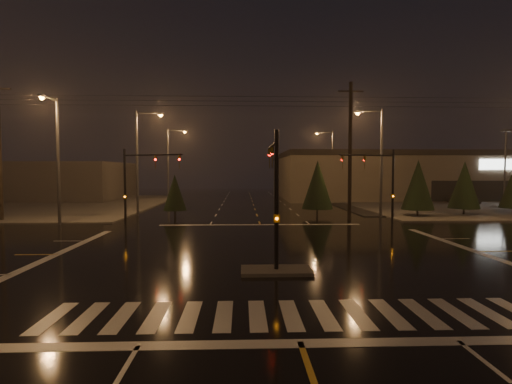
{
  "coord_description": "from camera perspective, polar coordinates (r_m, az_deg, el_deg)",
  "views": [
    {
      "loc": [
        -1.45,
        -20.65,
        4.28
      ],
      "look_at": [
        -0.59,
        3.85,
        3.0
      ],
      "focal_mm": 28.0,
      "sensor_mm": 36.0,
      "label": 1
    }
  ],
  "objects": [
    {
      "name": "ground",
      "position": [
        21.14,
        1.98,
        -8.7
      ],
      "size": [
        140.0,
        140.0,
        0.0
      ],
      "primitive_type": "plane",
      "color": "black",
      "rests_on": "ground"
    },
    {
      "name": "sidewalk_ne",
      "position": [
        59.77,
        29.75,
        -1.45
      ],
      "size": [
        36.0,
        36.0,
        0.12
      ],
      "primitive_type": "cube",
      "color": "#46443F",
      "rests_on": "ground"
    },
    {
      "name": "sidewalk_nw",
      "position": [
        58.29,
        -31.35,
        -1.6
      ],
      "size": [
        36.0,
        36.0,
        0.12
      ],
      "primitive_type": "cube",
      "color": "#46443F",
      "rests_on": "ground"
    },
    {
      "name": "median_island",
      "position": [
        17.23,
        2.93,
        -11.14
      ],
      "size": [
        3.0,
        1.6,
        0.15
      ],
      "primitive_type": "cube",
      "color": "#46443F",
      "rests_on": "ground"
    },
    {
      "name": "crosswalk",
      "position": [
        12.49,
        5.0,
        -17.04
      ],
      "size": [
        15.0,
        2.6,
        0.01
      ],
      "primitive_type": "cube",
      "color": "beige",
      "rests_on": "ground"
    },
    {
      "name": "stop_bar_near",
      "position": [
        10.65,
        6.4,
        -20.7
      ],
      "size": [
        16.0,
        0.5,
        0.01
      ],
      "primitive_type": "cube",
      "color": "beige",
      "rests_on": "ground"
    },
    {
      "name": "stop_bar_far",
      "position": [
        31.97,
        0.6,
        -4.69
      ],
      "size": [
        16.0,
        0.5,
        0.01
      ],
      "primitive_type": "cube",
      "color": "beige",
      "rests_on": "ground"
    },
    {
      "name": "retail_building",
      "position": [
        75.96,
        26.68,
        2.35
      ],
      "size": [
        60.2,
        28.3,
        7.2
      ],
      "color": "#6A5E4C",
      "rests_on": "ground"
    },
    {
      "name": "commercial_block",
      "position": [
        71.08,
        -30.19,
        1.4
      ],
      "size": [
        30.0,
        18.0,
        5.6
      ],
      "primitive_type": "cube",
      "color": "#423C3A",
      "rests_on": "ground"
    },
    {
      "name": "signal_mast_median",
      "position": [
        17.65,
        2.7,
        1.27
      ],
      "size": [
        0.25,
        4.59,
        6.0
      ],
      "color": "black",
      "rests_on": "ground"
    },
    {
      "name": "signal_mast_ne",
      "position": [
        32.68,
        17.57,
        2.0
      ],
      "size": [
        4.84,
        1.86,
        6.0
      ],
      "color": "black",
      "rests_on": "ground"
    },
    {
      "name": "signal_mast_nw",
      "position": [
        31.82,
        -16.68,
        1.99
      ],
      "size": [
        4.84,
        1.86,
        6.0
      ],
      "color": "black",
      "rests_on": "ground"
    },
    {
      "name": "streetlight_1",
      "position": [
        39.88,
        -16.21,
        5.06
      ],
      "size": [
        2.77,
        0.32,
        10.0
      ],
      "color": "#38383A",
      "rests_on": "ground"
    },
    {
      "name": "streetlight_2",
      "position": [
        55.53,
        -12.15,
        4.5
      ],
      "size": [
        2.77,
        0.32,
        10.0
      ],
      "color": "#38383A",
      "rests_on": "ground"
    },
    {
      "name": "streetlight_3",
      "position": [
        38.79,
        17.06,
        5.11
      ],
      "size": [
        2.77,
        0.32,
        10.0
      ],
      "color": "#38383A",
      "rests_on": "ground"
    },
    {
      "name": "streetlight_4",
      "position": [
        58.06,
        10.58,
        4.45
      ],
      "size": [
        2.77,
        0.32,
        10.0
      ],
      "color": "#38383A",
      "rests_on": "ground"
    },
    {
      "name": "streetlight_5",
      "position": [
        35.03,
        -26.67,
        5.17
      ],
      "size": [
        0.32,
        2.77,
        10.0
      ],
      "color": "#38383A",
      "rests_on": "ground"
    },
    {
      "name": "utility_pole_1",
      "position": [
        35.96,
        13.29,
        5.86
      ],
      "size": [
        2.2,
        0.32,
        12.0
      ],
      "color": "black",
      "rests_on": "ground"
    },
    {
      "name": "conifer_0",
      "position": [
        40.22,
        22.14,
        0.98
      ],
      "size": [
        2.97,
        2.97,
        5.35
      ],
      "color": "black",
      "rests_on": "ground"
    },
    {
      "name": "conifer_1",
      "position": [
        43.3,
        27.62,
        0.92
      ],
      "size": [
        2.91,
        2.91,
        5.24
      ],
      "color": "black",
      "rests_on": "ground"
    },
    {
      "name": "conifer_3",
      "position": [
        37.13,
        -11.52,
        -0.06
      ],
      "size": [
        2.11,
        2.11,
        3.99
      ],
      "color": "black",
      "rests_on": "ground"
    },
    {
      "name": "conifer_4",
      "position": [
        38.44,
        8.78,
        1.06
      ],
      "size": [
        2.96,
        2.96,
        5.32
      ],
      "color": "black",
      "rests_on": "ground"
    },
    {
      "name": "car_parked",
      "position": [
        58.12,
        27.46,
        -0.78
      ],
      "size": [
        3.03,
        4.98,
        1.59
      ],
      "primitive_type": "imported",
      "rotation": [
        0.0,
        0.0,
        0.27
      ],
      "color": "black",
      "rests_on": "ground"
    }
  ]
}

